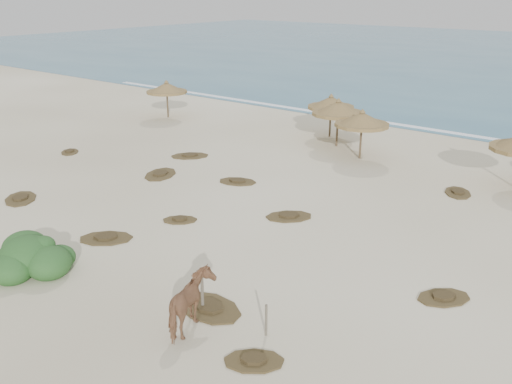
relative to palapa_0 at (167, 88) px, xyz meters
The scene contains 22 objects.
ground 25.73m from the palapa_0, 42.18° to the right, with size 160.00×160.00×0.00m, color #F6EDCA.
foam_line 21.05m from the palapa_0, 24.84° to the left, with size 70.00×0.60×0.01m, color white.
palapa_0 is the anchor object (origin of this frame).
palapa_1 13.16m from the palapa_0, 12.00° to the left, with size 3.40×3.40×2.90m.
palapa_2 17.03m from the palapa_0, ahead, with size 4.14×4.14×2.96m.
palapa_3 14.56m from the palapa_0, ahead, with size 3.48×3.48×3.07m.
horse 29.36m from the palapa_0, 41.79° to the right, with size 0.94×2.05×1.74m, color #936442.
fence_post_near 28.29m from the palapa_0, 40.96° to the right, with size 0.10×0.10×1.31m, color #645D4B.
fence_post_far 30.09m from the palapa_0, 37.76° to the right, with size 0.07×0.07×1.02m, color #645D4B.
bush 25.22m from the palapa_0, 54.35° to the right, with size 3.29×2.90×1.47m.
scrub_0 18.65m from the palapa_0, 65.23° to the right, with size 2.59×2.43×0.16m.
scrub_1 14.52m from the palapa_0, 44.79° to the right, with size 2.42×2.80×0.16m.
scrub_2 21.00m from the palapa_0, 41.77° to the right, with size 1.77×1.71×0.16m.
scrub_3 21.93m from the palapa_0, 29.21° to the right, with size 2.40×2.43×0.16m.
scrub_4 30.12m from the palapa_0, 25.98° to the right, with size 2.03×2.15×0.16m.
scrub_6 11.31m from the palapa_0, 36.54° to the right, with size 2.58×2.61×0.16m.
scrub_7 24.03m from the palapa_0, ahead, with size 1.94×2.24×0.16m.
scrub_8 11.11m from the palapa_0, 76.20° to the right, with size 1.84×1.80×0.16m.
scrub_9 28.33m from the palapa_0, 40.57° to the right, with size 2.48×1.69×0.16m.
scrub_11 22.61m from the palapa_0, 49.47° to the right, with size 2.56×2.45×0.16m.
scrub_12 31.26m from the palapa_0, 38.93° to the right, with size 1.99×1.88×0.16m.
scrub_13 16.66m from the palapa_0, 30.73° to the right, with size 2.33×1.96×0.16m.
Camera 1 is at (13.36, -12.44, 9.58)m, focal length 40.00 mm.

